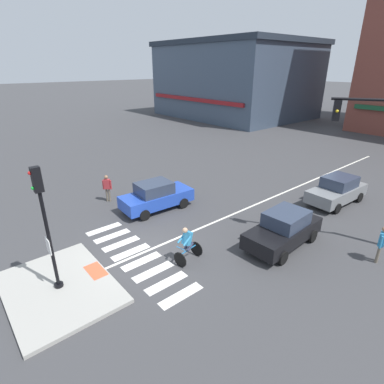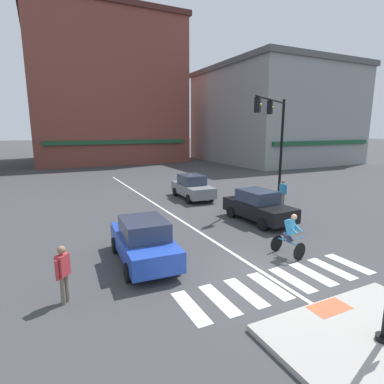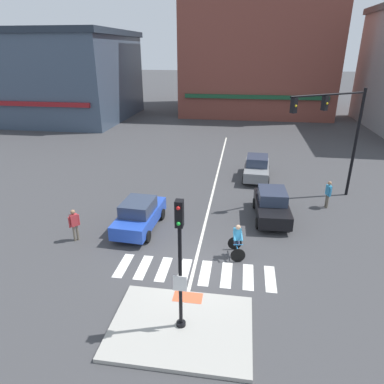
% 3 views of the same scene
% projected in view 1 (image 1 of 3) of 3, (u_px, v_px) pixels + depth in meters
% --- Properties ---
extents(ground_plane, '(300.00, 300.00, 0.00)m').
position_uv_depth(ground_plane, '(144.00, 253.00, 13.48)').
color(ground_plane, '#3D3D3F').
extents(traffic_island, '(4.76, 3.54, 0.15)m').
position_uv_depth(traffic_island, '(59.00, 288.00, 11.30)').
color(traffic_island, '#A3A099').
rests_on(traffic_island, ground).
extents(tactile_pad_front, '(1.10, 0.60, 0.01)m').
position_uv_depth(tactile_pad_front, '(96.00, 271.00, 12.11)').
color(tactile_pad_front, '#DB5B38').
rests_on(tactile_pad_front, traffic_island).
extents(signal_pole, '(0.44, 0.38, 4.62)m').
position_uv_depth(signal_pole, '(45.00, 219.00, 10.19)').
color(signal_pole, black).
rests_on(signal_pole, traffic_island).
extents(crosswalk_stripe_a, '(0.44, 1.80, 0.01)m').
position_uv_depth(crosswalk_stripe_a, '(104.00, 229.00, 15.49)').
color(crosswalk_stripe_a, silver).
rests_on(crosswalk_stripe_a, ground).
extents(crosswalk_stripe_b, '(0.44, 1.80, 0.01)m').
position_uv_depth(crosswalk_stripe_b, '(112.00, 236.00, 14.85)').
color(crosswalk_stripe_b, silver).
rests_on(crosswalk_stripe_b, ground).
extents(crosswalk_stripe_c, '(0.44, 1.80, 0.01)m').
position_uv_depth(crosswalk_stripe_c, '(121.00, 244.00, 14.21)').
color(crosswalk_stripe_c, silver).
rests_on(crosswalk_stripe_c, ground).
extents(crosswalk_stripe_d, '(0.44, 1.80, 0.01)m').
position_uv_depth(crosswalk_stripe_d, '(131.00, 252.00, 13.57)').
color(crosswalk_stripe_d, silver).
rests_on(crosswalk_stripe_d, ground).
extents(crosswalk_stripe_e, '(0.44, 1.80, 0.01)m').
position_uv_depth(crosswalk_stripe_e, '(142.00, 261.00, 12.93)').
color(crosswalk_stripe_e, silver).
rests_on(crosswalk_stripe_e, ground).
extents(crosswalk_stripe_f, '(0.44, 1.80, 0.01)m').
position_uv_depth(crosswalk_stripe_f, '(153.00, 271.00, 12.30)').
color(crosswalk_stripe_f, silver).
rests_on(crosswalk_stripe_f, ground).
extents(crosswalk_stripe_g, '(0.44, 1.80, 0.01)m').
position_uv_depth(crosswalk_stripe_g, '(166.00, 283.00, 11.66)').
color(crosswalk_stripe_g, silver).
rests_on(crosswalk_stripe_g, ground).
extents(crosswalk_stripe_h, '(0.44, 1.80, 0.01)m').
position_uv_depth(crosswalk_stripe_h, '(181.00, 295.00, 11.02)').
color(crosswalk_stripe_h, silver).
rests_on(crosswalk_stripe_h, ground).
extents(lane_centre_line, '(0.14, 28.00, 0.01)m').
position_uv_depth(lane_centre_line, '(277.00, 195.00, 19.47)').
color(lane_centre_line, silver).
rests_on(lane_centre_line, ground).
extents(building_far_block, '(21.66, 17.47, 11.05)m').
position_uv_depth(building_far_block, '(235.00, 80.00, 47.95)').
color(building_far_block, '#3D4C60').
rests_on(building_far_block, ground).
extents(car_blue_westbound_near, '(2.02, 4.19, 1.64)m').
position_uv_depth(car_blue_westbound_near, '(156.00, 196.00, 17.35)').
color(car_blue_westbound_near, '#2347B7').
rests_on(car_blue_westbound_near, ground).
extents(car_black_eastbound_mid, '(1.99, 4.17, 1.64)m').
position_uv_depth(car_black_eastbound_mid, '(284.00, 229.00, 13.85)').
color(car_black_eastbound_mid, black).
rests_on(car_black_eastbound_mid, ground).
extents(car_grey_eastbound_far, '(2.00, 4.18, 1.64)m').
position_uv_depth(car_grey_eastbound_far, '(337.00, 190.00, 18.14)').
color(car_grey_eastbound_far, slate).
rests_on(car_grey_eastbound_far, ground).
extents(cyclist, '(0.83, 1.19, 1.68)m').
position_uv_depth(cyclist, '(187.00, 244.00, 12.60)').
color(cyclist, black).
rests_on(cyclist, ground).
extents(pedestrian_at_curb_left, '(0.41, 0.43, 1.67)m').
position_uv_depth(pedestrian_at_curb_left, '(107.00, 186.00, 18.27)').
color(pedestrian_at_curb_left, '#6B6051').
rests_on(pedestrian_at_curb_left, ground).
extents(pedestrian_waiting_far_side, '(0.29, 0.54, 1.67)m').
position_uv_depth(pedestrian_waiting_far_side, '(381.00, 242.00, 12.54)').
color(pedestrian_waiting_far_side, '#6B6051').
rests_on(pedestrian_waiting_far_side, ground).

